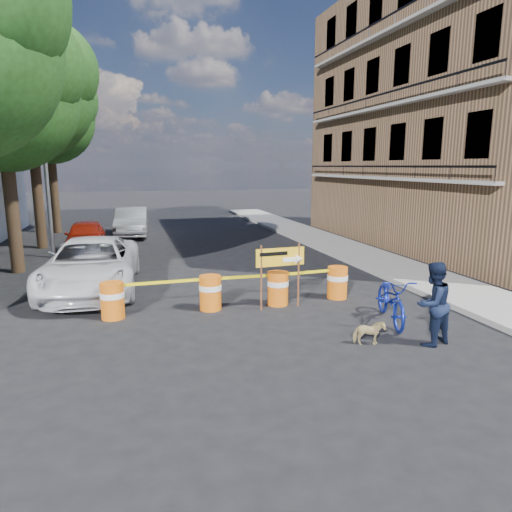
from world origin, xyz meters
TOP-DOWN VIEW (x-y plane):
  - ground at (0.00, 0.00)m, footprint 120.00×120.00m
  - sidewalk_east at (6.20, 6.00)m, footprint 2.40×40.00m
  - apartment_building at (12.00, 8.00)m, footprint 8.00×16.00m
  - tree_mid_a at (-6.74, 7.00)m, footprint 5.25×5.00m
  - tree_mid_b at (-6.73, 12.00)m, footprint 5.67×5.40m
  - tree_far at (-6.74, 17.00)m, footprint 5.04×4.80m
  - streetlamp at (-5.93, 9.50)m, footprint 1.25×0.18m
  - barrel_far_left at (-3.47, 0.91)m, footprint 0.58×0.58m
  - barrel_mid_left at (-1.05, 0.95)m, footprint 0.58×0.58m
  - barrel_mid_right at (0.77, 0.88)m, footprint 0.58×0.58m
  - barrel_far_right at (2.58, 1.02)m, footprint 0.58×0.58m
  - detour_sign at (0.88, 0.56)m, footprint 1.33×0.26m
  - pedestrian at (2.96, -2.63)m, footprint 1.01×0.88m
  - bicycle at (2.92, -1.18)m, footprint 1.05×1.31m
  - dog at (1.69, -2.33)m, footprint 0.68×0.43m
  - suv_white at (-4.12, 3.72)m, footprint 2.92×5.73m
  - sedan_red at (-4.80, 10.57)m, footprint 1.60×3.96m
  - sedan_silver at (-2.80, 14.75)m, footprint 1.87×4.64m

SIDE VIEW (x-z plane):
  - ground at x=0.00m, z-range 0.00..0.00m
  - sidewalk_east at x=6.20m, z-range 0.00..0.15m
  - dog at x=1.69m, z-range 0.00..0.53m
  - barrel_far_left at x=-3.47m, z-range 0.02..0.92m
  - barrel_mid_left at x=-1.05m, z-range 0.02..0.92m
  - barrel_mid_right at x=0.77m, z-range 0.02..0.92m
  - barrel_far_right at x=2.58m, z-range 0.02..0.92m
  - sedan_red at x=-4.80m, z-range 0.00..1.35m
  - sedan_silver at x=-2.80m, z-range 0.00..1.50m
  - suv_white at x=-4.12m, z-range 0.00..1.55m
  - pedestrian at x=2.96m, z-range 0.00..1.76m
  - bicycle at x=2.92m, z-range 0.00..2.16m
  - detour_sign at x=0.88m, z-range 0.39..2.10m
  - streetlamp at x=-5.93m, z-range 0.38..8.38m
  - apartment_building at x=12.00m, z-range 0.00..12.00m
  - tree_mid_a at x=-6.74m, z-range 1.67..10.34m
  - tree_far at x=-6.74m, z-range 1.80..10.64m
  - tree_mid_b at x=-6.73m, z-range 1.90..11.53m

